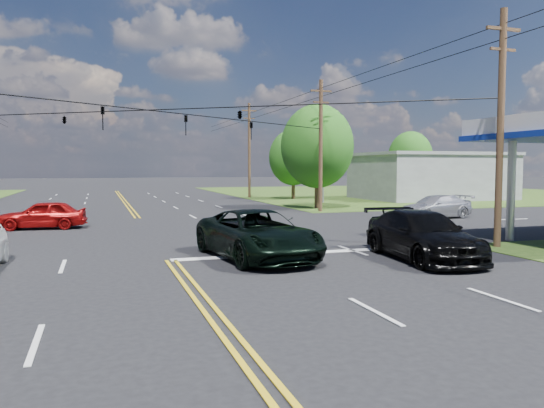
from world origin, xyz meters
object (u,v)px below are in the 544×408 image
object	(u,v)px
pole_right_far	(249,149)
pickup_dkgreen	(257,234)
tree_right_a	(317,146)
tree_far_r	(410,156)
retail_ne	(431,177)
pole_ne	(321,144)
suv_black	(422,235)
tree_right_b	(293,157)
pole_se	(501,125)

from	to	relation	value
pole_right_far	pickup_dkgreen	size ratio (longest dim) A/B	1.61
tree_right_a	pickup_dkgreen	size ratio (longest dim) A/B	1.32
tree_far_r	pole_right_far	bearing A→B (deg)	-174.56
pole_right_far	retail_ne	bearing A→B (deg)	-25.20
pole_ne	pickup_dkgreen	xyz separation A→B (m)	(-10.00, -17.50, -4.05)
pole_right_far	pickup_dkgreen	world-z (taller)	pole_right_far
pole_right_far	suv_black	xyz separation A→B (m)	(-4.50, -38.42, -4.32)
tree_far_r	tree_right_b	bearing A→B (deg)	-161.08
tree_right_b	suv_black	size ratio (longest dim) A/B	1.21
retail_ne	suv_black	xyz separation A→B (m)	(-21.50, -30.42, -1.35)
pole_se	suv_black	xyz separation A→B (m)	(-4.50, -1.42, -4.07)
pole_right_far	tree_right_b	bearing A→B (deg)	-48.81
tree_right_b	suv_black	xyz separation A→B (m)	(-8.00, -34.42, -3.37)
tree_right_a	pickup_dkgreen	distance (m)	23.61
pole_se	pole_right_far	distance (m)	37.00
suv_black	tree_right_a	bearing A→B (deg)	81.56
tree_right_a	pole_right_far	bearing A→B (deg)	93.58
pole_right_far	suv_black	size ratio (longest dim) A/B	1.71
tree_right_a	tree_right_b	size ratio (longest dim) A/B	1.15
pole_ne	retail_ne	bearing A→B (deg)	32.91
pole_right_far	tree_far_r	world-z (taller)	pole_right_far
tree_right_a	suv_black	world-z (taller)	tree_right_a
pole_ne	tree_right_b	xyz separation A→B (m)	(3.50, 15.00, -0.70)
pole_se	tree_right_b	distance (m)	33.19
pole_ne	suv_black	xyz separation A→B (m)	(-4.50, -19.42, -4.07)
retail_ne	tree_far_r	xyz separation A→B (m)	(4.00, 10.00, 2.34)
pole_se	tree_right_a	world-z (taller)	pole_se
pole_right_far	tree_right_b	world-z (taller)	pole_right_far
retail_ne	pole_right_far	bearing A→B (deg)	154.80
pole_se	pole_right_far	bearing A→B (deg)	90.00
tree_right_b	tree_far_r	bearing A→B (deg)	18.92
pole_se	pickup_dkgreen	distance (m)	10.80
pole_se	tree_right_a	xyz separation A→B (m)	(1.00, 21.00, -0.05)
pole_right_far	suv_black	world-z (taller)	pole_right_far
tree_right_a	pickup_dkgreen	xyz separation A→B (m)	(-11.00, -20.50, -4.01)
tree_far_r	pickup_dkgreen	size ratio (longest dim) A/B	1.23
retail_ne	pole_right_far	world-z (taller)	pole_right_far
retail_ne	pickup_dkgreen	bearing A→B (deg)	-133.45
pole_se	pickup_dkgreen	xyz separation A→B (m)	(-10.00, 0.50, -4.05)
pole_ne	pole_right_far	bearing A→B (deg)	90.00
suv_black	retail_ne	bearing A→B (deg)	60.10
pole_ne	tree_right_b	bearing A→B (deg)	76.87
pickup_dkgreen	suv_black	world-z (taller)	pickup_dkgreen
pole_se	suv_black	distance (m)	6.23
pole_se	tree_far_r	size ratio (longest dim) A/B	1.25
pole_se	retail_ne	bearing A→B (deg)	59.62
retail_ne	pickup_dkgreen	size ratio (longest dim) A/B	2.25
retail_ne	pole_se	size ratio (longest dim) A/B	1.47
tree_right_a	tree_far_r	world-z (taller)	tree_right_a
suv_black	pole_ne	bearing A→B (deg)	82.30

